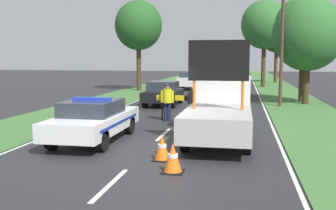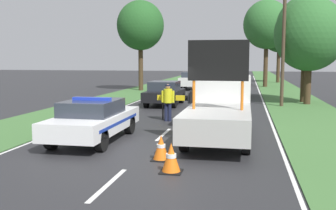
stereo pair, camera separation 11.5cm
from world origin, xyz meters
name	(u,v)px [view 1 (the left image)]	position (x,y,z in m)	size (l,w,h in m)	color
ground_plane	(148,149)	(0.00, 0.00, 0.00)	(160.00, 160.00, 0.00)	#28282B
lane_markings	(206,95)	(0.00, 18.63, 0.00)	(8.17, 71.03, 0.01)	silver
grass_verge_left	(135,92)	(-6.00, 20.00, 0.01)	(3.73, 120.00, 0.03)	#427038
grass_verge_right	(284,94)	(6.00, 20.00, 0.01)	(3.73, 120.00, 0.03)	#427038
police_car	(94,119)	(-2.07, 0.79, 0.73)	(1.85, 4.75, 1.49)	white
work_truck	(221,108)	(2.07, 2.29, 1.04)	(2.06, 6.20, 3.33)	white
road_barrier	(184,100)	(0.24, 5.89, 0.92)	(2.55, 0.08, 1.12)	black
police_officer	(167,99)	(-0.46, 5.43, 0.98)	(0.59, 0.38, 1.65)	#191E38
pedestrian_civilian	(194,101)	(0.72, 5.41, 0.95)	(0.58, 0.37, 1.61)	#232326
traffic_cone_near_police	(162,148)	(0.69, -1.26, 0.34)	(0.51, 0.51, 0.70)	black
traffic_cone_centre_front	(228,116)	(2.22, 5.35, 0.31)	(0.45, 0.45, 0.63)	black
traffic_cone_near_truck	(173,158)	(1.18, -2.35, 0.36)	(0.53, 0.53, 0.73)	black
queued_car_sedan_black	(163,93)	(-1.85, 11.39, 0.74)	(1.86, 4.18, 1.44)	black
queued_car_suv_grey	(234,86)	(2.17, 17.60, 0.82)	(1.81, 4.55, 1.61)	slate
queued_car_van_white	(190,80)	(-1.93, 24.11, 0.84)	(1.93, 4.23, 1.59)	silver
queued_car_wagon_maroon	(235,79)	(1.98, 30.22, 0.73)	(1.81, 4.57, 1.39)	maroon
roadside_tree_near_left	(139,26)	(-6.14, 21.75, 5.61)	(4.06, 4.06, 7.77)	#42301E
roadside_tree_near_right	(308,35)	(6.58, 13.45, 4.20)	(4.18, 4.18, 6.42)	#42301E
roadside_tree_mid_left	(304,27)	(6.51, 14.62, 4.75)	(3.65, 3.65, 6.69)	#42301E
roadside_tree_mid_right	(265,25)	(4.77, 28.53, 6.08)	(4.54, 4.54, 8.49)	#42301E
roadside_tree_far_left	(277,34)	(6.54, 36.10, 5.61)	(4.03, 4.03, 7.76)	#42301E
utility_pole	(282,45)	(4.97, 12.03, 3.55)	(1.20, 0.20, 6.87)	#473828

